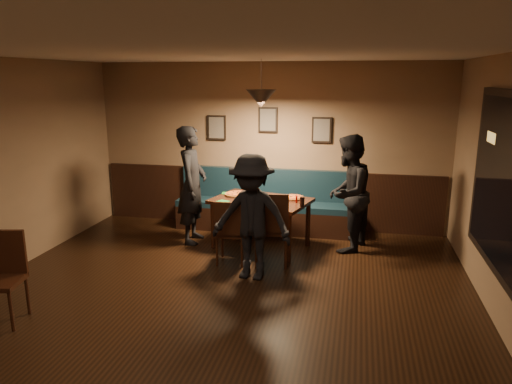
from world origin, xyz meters
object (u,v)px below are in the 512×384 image
at_px(chair_near_left, 232,231).
at_px(soda_glass, 302,202).
at_px(tabasco_bottle, 297,199).
at_px(diner_front, 252,217).
at_px(diner_left, 192,185).
at_px(booth_bench, 265,202).
at_px(diner_right, 348,193).
at_px(chair_near_right, 272,227).
at_px(dining_table, 261,223).

height_order(chair_near_left, soda_glass, chair_near_left).
height_order(chair_near_left, tabasco_bottle, chair_near_left).
distance_m(diner_front, soda_glass, 1.02).
relative_size(chair_near_left, soda_glass, 6.45).
bearing_deg(diner_left, booth_bench, -56.14).
relative_size(booth_bench, diner_right, 1.72).
height_order(chair_near_right, diner_front, diner_front).
distance_m(dining_table, diner_right, 1.38).
bearing_deg(diner_right, diner_left, -69.83).
bearing_deg(dining_table, booth_bench, 112.19).
bearing_deg(diner_left, diner_right, -92.04).
relative_size(booth_bench, soda_glass, 21.06).
xyz_separation_m(dining_table, tabasco_bottle, (0.55, -0.10, 0.44)).
height_order(dining_table, diner_right, diner_right).
distance_m(booth_bench, dining_table, 0.85).
xyz_separation_m(chair_near_left, diner_right, (1.56, 0.85, 0.41)).
bearing_deg(chair_near_right, tabasco_bottle, 55.41).
xyz_separation_m(booth_bench, soda_glass, (0.76, -1.12, 0.33)).
height_order(diner_right, tabasco_bottle, diner_right).
bearing_deg(chair_near_left, chair_near_right, 3.46).
height_order(diner_left, soda_glass, diner_left).
bearing_deg(dining_table, diner_front, -69.32).
relative_size(diner_right, tabasco_bottle, 14.14).
bearing_deg(diner_front, chair_near_left, 137.76).
bearing_deg(booth_bench, tabasco_bottle, -54.84).
relative_size(diner_front, soda_glass, 11.41).
bearing_deg(booth_bench, diner_right, -25.95).
xyz_separation_m(chair_near_left, soda_glass, (0.93, 0.41, 0.37)).
bearing_deg(soda_glass, diner_right, 35.43).
xyz_separation_m(diner_right, tabasco_bottle, (-0.73, -0.26, -0.06)).
bearing_deg(diner_front, dining_table, 103.26).
height_order(booth_bench, tabasco_bottle, booth_bench).
xyz_separation_m(booth_bench, diner_left, (-0.99, -0.80, 0.42)).
xyz_separation_m(dining_table, diner_left, (-1.10, 0.03, 0.54)).
relative_size(chair_near_left, tabasco_bottle, 7.45).
height_order(chair_near_left, chair_near_right, chair_near_right).
bearing_deg(diner_right, booth_bench, -98.83).
bearing_deg(diner_right, tabasco_bottle, -53.35).
xyz_separation_m(booth_bench, chair_near_left, (-0.17, -1.53, -0.04)).
bearing_deg(booth_bench, diner_front, -83.69).
relative_size(diner_right, soda_glass, 12.24).
xyz_separation_m(dining_table, chair_near_left, (-0.27, -0.69, 0.08)).
bearing_deg(diner_right, soda_glass, -37.45).
relative_size(dining_table, tabasco_bottle, 11.42).
xyz_separation_m(chair_near_left, tabasco_bottle, (0.83, 0.60, 0.36)).
bearing_deg(chair_near_left, booth_bench, 79.99).
bearing_deg(booth_bench, chair_near_right, -75.10).
bearing_deg(diner_left, diner_front, -139.48).
height_order(diner_right, soda_glass, diner_right).
bearing_deg(booth_bench, soda_glass, -55.83).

